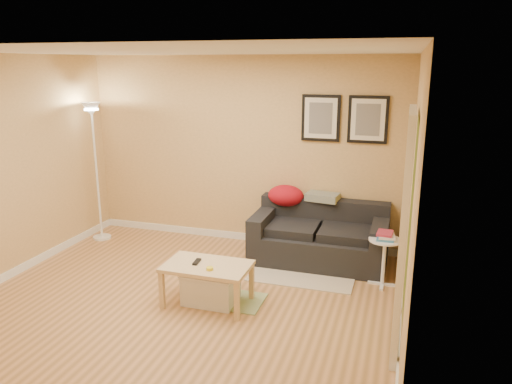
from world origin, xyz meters
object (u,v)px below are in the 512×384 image
(sofa, at_px, (319,234))
(book_stack, at_px, (386,235))
(coffee_table, at_px, (208,284))
(storage_bin, at_px, (211,287))
(floor_lamp, at_px, (97,176))
(side_table, at_px, (384,262))

(sofa, bearing_deg, book_stack, -29.21)
(coffee_table, xyz_separation_m, storage_bin, (0.02, 0.05, -0.05))
(storage_bin, bearing_deg, sofa, 58.11)
(floor_lamp, bearing_deg, book_stack, -5.20)
(coffee_table, height_order, storage_bin, coffee_table)
(storage_bin, distance_m, side_table, 1.99)
(coffee_table, relative_size, storage_bin, 1.57)
(coffee_table, relative_size, book_stack, 3.57)
(side_table, bearing_deg, coffee_table, -149.79)
(coffee_table, bearing_deg, book_stack, 19.38)
(sofa, xyz_separation_m, floor_lamp, (-3.19, -0.10, 0.56))
(sofa, height_order, floor_lamp, floor_lamp)
(side_table, bearing_deg, sofa, 149.98)
(side_table, relative_size, floor_lamp, 0.28)
(side_table, height_order, book_stack, book_stack)
(floor_lamp, bearing_deg, sofa, 1.79)
(sofa, bearing_deg, floor_lamp, -178.21)
(coffee_table, distance_m, side_table, 2.03)
(coffee_table, distance_m, storage_bin, 0.07)
(storage_bin, relative_size, side_table, 1.01)
(book_stack, bearing_deg, floor_lamp, 178.19)
(sofa, distance_m, coffee_table, 1.77)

